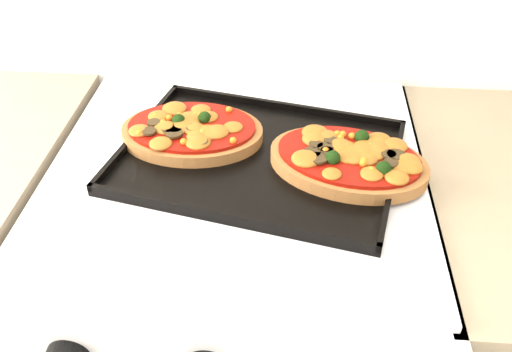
# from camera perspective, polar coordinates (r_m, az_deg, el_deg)

# --- Properties ---
(stove) EXTENTS (0.60, 0.60, 0.91)m
(stove) POSITION_cam_1_polar(r_m,az_deg,el_deg) (1.23, -1.49, -16.19)
(stove) COLOR silver
(stove) RESTS_ON floor
(baking_tray) EXTENTS (0.48, 0.40, 0.02)m
(baking_tray) POSITION_cam_1_polar(r_m,az_deg,el_deg) (0.90, 0.26, 2.04)
(baking_tray) COLOR black
(baking_tray) RESTS_ON stove
(pizza_left) EXTENTS (0.23, 0.17, 0.03)m
(pizza_left) POSITION_cam_1_polar(r_m,az_deg,el_deg) (0.94, -6.42, 4.61)
(pizza_left) COLOR #9E6336
(pizza_left) RESTS_ON baking_tray
(pizza_right) EXTENTS (0.28, 0.23, 0.04)m
(pizza_right) POSITION_cam_1_polar(r_m,az_deg,el_deg) (0.88, 9.21, 1.67)
(pizza_right) COLOR #9E6336
(pizza_right) RESTS_ON baking_tray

